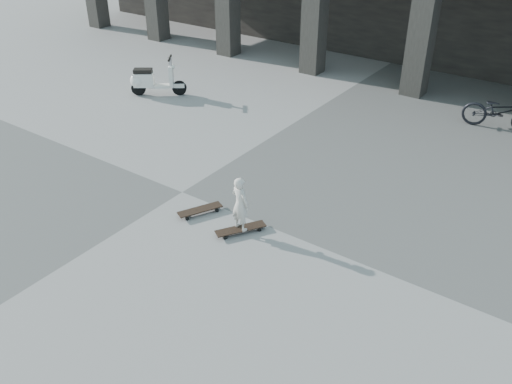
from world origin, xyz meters
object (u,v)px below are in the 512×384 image
Objects in this scene: child at (240,204)px; scooter at (149,80)px; bicycle at (500,111)px; skateboard_spare at (200,210)px; longboard at (241,229)px.

scooter is (-6.62, 4.22, -0.18)m from child.
bicycle is (2.66, 7.76, -0.15)m from child.
scooter is at bearing -21.82° from child.
child reaches higher than bicycle.
skateboard_spare is at bearing 7.78° from child.
scooter reaches higher than bicycle.
longboard is 0.56m from child.
bicycle is at bearing -98.23° from child.
longboard is 0.50× the size of bicycle.
child is at bearing 151.78° from bicycle.
scooter is 0.76× the size of bicycle.
skateboard_spare is 0.84× the size of child.
child is (1.05, -0.05, 0.56)m from skateboard_spare.
skateboard_spare is 1.19m from child.
skateboard_spare reaches higher than longboard.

